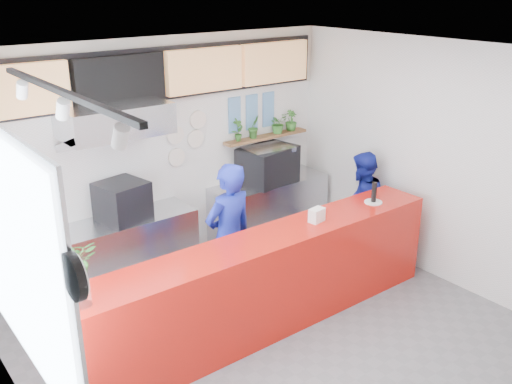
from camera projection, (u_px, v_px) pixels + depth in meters
floor at (289, 344)px, 6.07m from camera, size 5.00×5.00×0.00m
ceiling at (296, 57)px, 5.01m from camera, size 5.00×5.00×0.00m
wall_back at (165, 155)px, 7.39m from camera, size 5.00×0.00×5.00m
wall_left at (30, 297)px, 4.11m from camera, size 0.00×5.00×5.00m
wall_right at (446, 166)px, 6.97m from camera, size 0.00×5.00×5.00m
service_counter at (266, 284)px, 6.17m from camera, size 4.50×0.60×1.10m
cream_band at (161, 69)px, 6.99m from camera, size 5.00×0.02×0.80m
prep_bench at (125, 253)px, 7.08m from camera, size 1.80×0.60×0.90m
panini_oven at (122, 201)px, 6.85m from camera, size 0.62×0.62×0.47m
extraction_hood at (115, 120)px, 6.44m from camera, size 1.20×0.70×0.35m
hood_lip at (116, 137)px, 6.51m from camera, size 1.20×0.69×0.31m
right_bench at (269, 210)px, 8.39m from camera, size 1.80×0.60×0.90m
espresso_machine at (268, 165)px, 8.13m from camera, size 0.88×0.70×0.51m
espresso_tray at (268, 149)px, 8.05m from camera, size 0.69×0.50×0.06m
herb_shelf at (266, 137)px, 8.23m from camera, size 1.40×0.18×0.04m
menu_board_far_left at (17, 91)px, 5.93m from camera, size 1.10×0.10×0.55m
menu_board_mid_left at (120, 80)px, 6.59m from camera, size 1.10×0.10×0.55m
menu_board_mid_right at (205, 70)px, 7.25m from camera, size 1.10×0.10×0.55m
menu_board_far_right at (275, 62)px, 7.92m from camera, size 1.10×0.10×0.55m
soffit at (162, 74)px, 6.99m from camera, size 4.80×0.04×0.65m
window_pane at (18, 256)px, 4.28m from camera, size 0.04×2.20×1.90m
window_frame at (21, 255)px, 4.29m from camera, size 0.03×2.30×2.00m
wall_clock_rim at (74, 277)px, 3.27m from camera, size 0.05×0.30×0.30m
wall_clock_face at (79, 275)px, 3.29m from camera, size 0.02×0.26×0.26m
track_rail at (61, 91)px, 3.83m from camera, size 0.05×2.40×0.04m
dec_plate_a at (175, 135)px, 7.36m from camera, size 0.24×0.03×0.24m
dec_plate_b at (195, 139)px, 7.57m from camera, size 0.24×0.03×0.24m
dec_plate_c at (177, 157)px, 7.47m from camera, size 0.24×0.03×0.24m
dec_plate_d at (198, 120)px, 7.51m from camera, size 0.24×0.03×0.24m
photo_frame_a at (234, 106)px, 7.82m from camera, size 0.20×0.02×0.25m
photo_frame_b at (252, 103)px, 8.00m from camera, size 0.20×0.02×0.25m
photo_frame_c at (268, 101)px, 8.17m from camera, size 0.20×0.02×0.25m
photo_frame_d at (235, 124)px, 7.91m from camera, size 0.20×0.02×0.25m
photo_frame_e at (252, 121)px, 8.08m from camera, size 0.20×0.02×0.25m
photo_frame_f at (268, 118)px, 8.26m from camera, size 0.20×0.02×0.25m
staff_center at (229, 237)px, 6.50m from camera, size 0.67×0.47×1.76m
staff_right at (361, 205)px, 7.79m from camera, size 0.91×0.87×1.48m
herb_a at (238, 130)px, 7.88m from camera, size 0.20×0.16×0.32m
herb_b at (254, 127)px, 8.04m from camera, size 0.22×0.20×0.32m
herb_c at (278, 123)px, 8.29m from camera, size 0.29×0.26×0.30m
herb_d at (291, 120)px, 8.44m from camera, size 0.19×0.17×0.30m
glass_vase at (79, 293)px, 4.70m from camera, size 0.23×0.23×0.23m
basil_vase at (75, 262)px, 4.60m from camera, size 0.35×0.31×0.37m
napkin_holder at (317, 215)px, 6.34m from camera, size 0.19×0.14×0.16m
white_plate at (373, 202)px, 6.90m from camera, size 0.29×0.29×0.02m
pepper_mill at (374, 192)px, 6.85m from camera, size 0.08×0.08×0.25m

